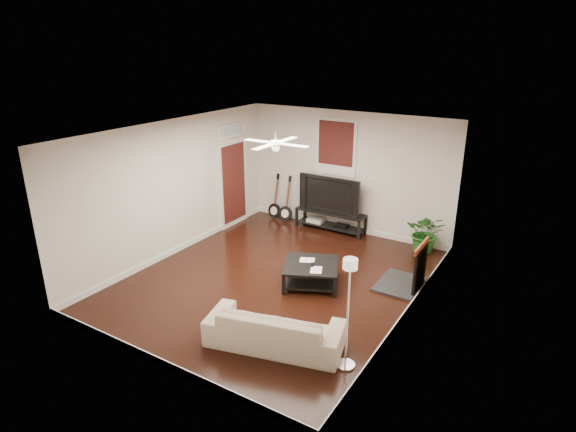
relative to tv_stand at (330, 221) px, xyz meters
The scene contains 14 objects.
room 3.03m from the tv_stand, 84.19° to the right, with size 5.01×6.01×2.81m.
brick_accent 3.49m from the tv_stand, 32.72° to the right, with size 0.02×2.20×2.80m, color #B05F38.
fireplace 3.06m from the tv_stand, 35.64° to the right, with size 0.80×1.10×0.92m, color black.
window_back 1.72m from the tv_stand, 95.14° to the left, with size 1.00×0.06×1.30m, color #39120F.
door_left 2.56m from the tv_stand, 157.99° to the right, with size 0.08×1.00×2.50m, color white.
tv_stand is the anchor object (origin of this frame).
tv 0.67m from the tv_stand, 90.00° to the left, with size 1.51×0.20×0.87m, color black.
coffee_table 2.75m from the tv_stand, 70.50° to the right, with size 0.96×0.96×0.40m, color black.
sofa 4.74m from the tv_stand, 73.05° to the right, with size 2.01×0.79×0.59m, color tan.
floor_lamp 5.11m from the tv_stand, 60.74° to the right, with size 0.27×0.27×1.64m, color silver, non-canonical shape.
potted_plant 2.29m from the tv_stand, ahead, with size 0.79×0.68×0.88m, color #1F5D1A.
guitar_left 1.61m from the tv_stand, behind, with size 0.36×0.25×1.15m, color black, non-canonical shape.
guitar_right 1.27m from the tv_stand, behind, with size 0.36×0.25×1.15m, color black, non-canonical shape.
ceiling_fan 3.66m from the tv_stand, 84.19° to the right, with size 1.24×1.24×0.32m, color white, non-canonical shape.
Camera 1 is at (4.41, -6.75, 4.24)m, focal length 29.79 mm.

